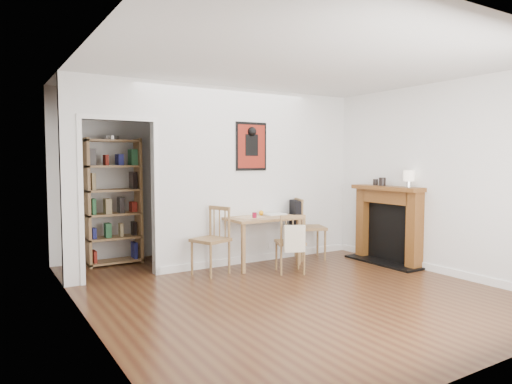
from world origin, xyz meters
TOP-DOWN VIEW (x-y plane):
  - ground at (0.00, 0.00)m, footprint 5.20×5.20m
  - room_shell at (0.10, 1.34)m, footprint 5.20×5.20m
  - dining_table at (0.43, 1.10)m, footprint 1.06×0.67m
  - chair_left at (-0.44, 1.01)m, footprint 0.59×0.59m
  - chair_right at (1.31, 1.09)m, footprint 0.66×0.62m
  - chair_front at (0.52, 0.50)m, footprint 0.54×0.56m
  - bookshelf at (-1.38, 2.33)m, footprint 0.79×0.31m
  - fireplace at (2.16, 0.25)m, footprint 0.45×1.25m
  - red_glass at (0.25, 1.00)m, footprint 0.06×0.06m
  - orange_fruit at (0.52, 1.25)m, footprint 0.07×0.07m
  - placemat at (0.25, 1.11)m, footprint 0.46×0.38m
  - notebook at (0.72, 1.19)m, footprint 0.34×0.26m
  - mantel_lamp at (2.14, -0.13)m, footprint 0.15×0.15m
  - ceramic_jar_a at (2.11, 0.33)m, footprint 0.10×0.10m
  - ceramic_jar_b at (2.15, 0.52)m, footprint 0.08×0.08m

SIDE VIEW (x-z plane):
  - ground at x=0.00m, z-range 0.00..0.00m
  - chair_front at x=0.52m, z-range 0.01..0.83m
  - chair_left at x=-0.44m, z-range 0.00..0.92m
  - chair_right at x=1.31m, z-range 0.02..0.97m
  - fireplace at x=2.16m, z-range 0.04..1.20m
  - dining_table at x=0.43m, z-range 0.27..0.99m
  - placemat at x=0.25m, z-range 0.72..0.73m
  - notebook at x=0.72m, z-range 0.72..0.74m
  - orange_fruit at x=0.52m, z-range 0.72..0.79m
  - red_glass at x=0.25m, z-range 0.72..0.80m
  - bookshelf at x=-1.38m, z-range -0.01..1.86m
  - ceramic_jar_b at x=2.15m, z-range 1.16..1.25m
  - ceramic_jar_a at x=2.11m, z-range 1.16..1.28m
  - room_shell at x=0.10m, z-range -1.30..3.90m
  - mantel_lamp at x=2.14m, z-range 1.19..1.43m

